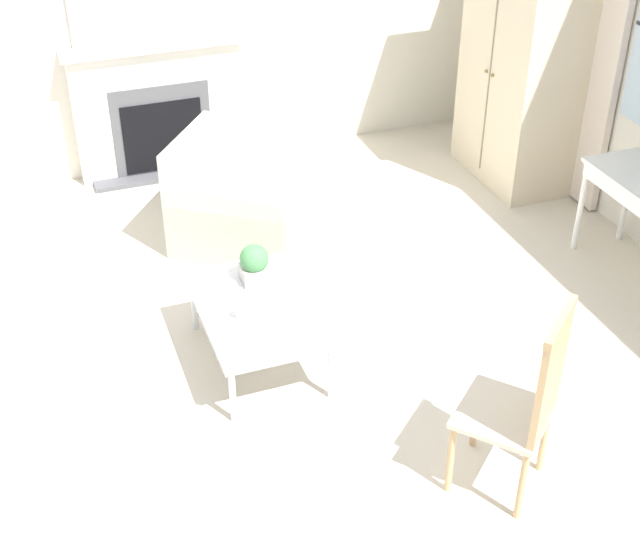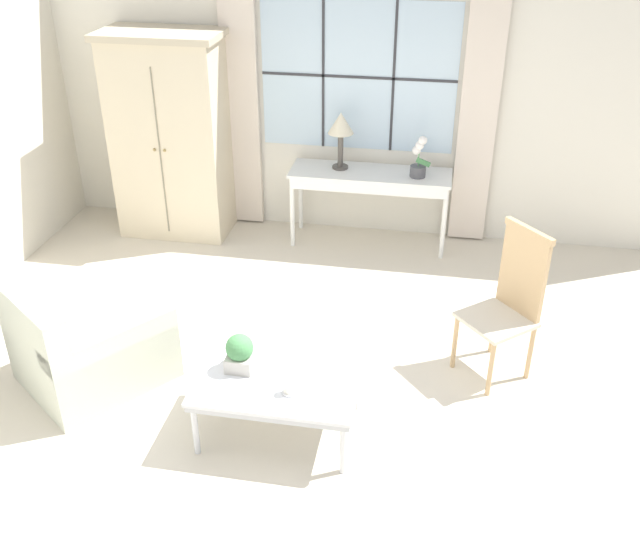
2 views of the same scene
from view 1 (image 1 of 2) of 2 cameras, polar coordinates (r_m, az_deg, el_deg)
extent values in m
plane|color=beige|center=(5.62, -2.41, -6.21)|extent=(14.00, 14.00, 0.00)
cube|color=beige|center=(7.17, 17.84, 12.52)|extent=(0.35, 0.06, 2.41)
cube|color=#515156|center=(7.92, -9.79, 6.03)|extent=(0.34, 1.27, 0.04)
cube|color=silver|center=(7.77, -10.28, 9.78)|extent=(0.18, 1.41, 1.10)
cube|color=silver|center=(7.54, -10.67, 13.68)|extent=(0.24, 1.49, 0.04)
cube|color=black|center=(7.75, -10.00, 8.23)|extent=(0.02, 0.68, 0.61)
cube|color=#515156|center=(7.74, -10.05, 8.65)|extent=(0.01, 0.84, 0.77)
cube|color=beige|center=(7.58, 12.83, 12.25)|extent=(1.06, 0.59, 1.93)
cube|color=gray|center=(7.44, 10.78, 11.78)|extent=(0.01, 0.01, 1.62)
sphere|color=#997F4C|center=(7.46, 10.58, 12.19)|extent=(0.03, 0.03, 0.03)
sphere|color=#997F4C|center=(7.38, 10.96, 11.92)|extent=(0.03, 0.03, 0.03)
cylinder|color=white|center=(6.83, 16.35, 3.71)|extent=(0.04, 0.04, 0.72)
cylinder|color=white|center=(7.06, 19.05, 4.21)|extent=(0.04, 0.04, 0.72)
cube|color=beige|center=(6.75, -4.84, 3.35)|extent=(1.23, 1.25, 0.45)
cube|color=beige|center=(6.70, -8.11, 6.89)|extent=(0.77, 0.63, 0.39)
cube|color=beige|center=(6.98, -3.94, 5.10)|extent=(0.72, 0.87, 0.59)
cube|color=beige|center=(6.46, -5.87, 2.53)|extent=(0.72, 0.87, 0.59)
cube|color=beige|center=(4.67, 11.64, -9.24)|extent=(0.62, 0.62, 0.03)
cube|color=tan|center=(4.43, 14.55, -6.88)|extent=(0.29, 0.33, 0.62)
cube|color=tan|center=(4.23, 15.16, -3.45)|extent=(0.31, 0.35, 0.05)
cylinder|color=tan|center=(4.74, 8.35, -12.08)|extent=(0.04, 0.04, 0.45)
cylinder|color=tan|center=(5.00, 9.97, -9.31)|extent=(0.04, 0.04, 0.45)
cylinder|color=tan|center=(4.67, 12.79, -13.50)|extent=(0.04, 0.04, 0.45)
cylinder|color=tan|center=(4.94, 14.16, -10.60)|extent=(0.04, 0.04, 0.45)
cube|color=silver|center=(5.40, -4.02, -2.60)|extent=(1.04, 0.70, 0.03)
cube|color=#B1B3B8|center=(5.42, -4.00, -2.88)|extent=(1.02, 0.68, 0.04)
cylinder|color=silver|center=(5.84, -8.07, -2.36)|extent=(0.04, 0.04, 0.40)
cylinder|color=silver|center=(5.12, -5.62, -8.10)|extent=(0.04, 0.04, 0.40)
cylinder|color=silver|center=(5.96, -2.50, -1.23)|extent=(0.04, 0.04, 0.40)
cylinder|color=silver|center=(5.25, 0.71, -6.66)|extent=(0.04, 0.04, 0.40)
cube|color=#BCB7AD|center=(5.59, -4.19, -0.46)|extent=(0.17, 0.17, 0.10)
sphere|color=#47844C|center=(5.53, -4.23, 0.51)|extent=(0.18, 0.18, 0.18)
cylinder|color=silver|center=(5.28, -5.05, -3.33)|extent=(0.09, 0.09, 0.01)
cylinder|color=white|center=(5.25, -5.08, -2.88)|extent=(0.06, 0.06, 0.09)
cylinder|color=black|center=(5.22, -5.10, -2.43)|extent=(0.00, 0.00, 0.01)
camera|label=2|loc=(4.09, -58.00, 14.60)|focal=40.00mm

